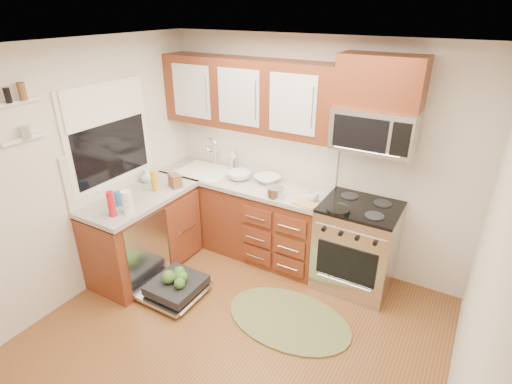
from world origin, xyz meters
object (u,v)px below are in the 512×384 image
Objects in this scene: microwave at (374,129)px; bowl_a at (267,179)px; sink at (205,180)px; paper_towel_roll at (127,202)px; stock_pot at (275,192)px; bowl_b at (239,175)px; range at (356,246)px; cup at (313,197)px; dishwasher at (174,287)px; skillet at (338,210)px; cutting_board at (306,204)px; rug at (288,319)px; upper_cabinets at (247,94)px.

microwave is 1.34m from bowl_a.
sink is 1.25m from paper_towel_roll.
bowl_b is at bearing 160.12° from stock_pot.
bowl_a is at bearing 175.23° from range.
cup is (1.45, 1.13, -0.07)m from paper_towel_roll.
skillet is (1.38, 0.88, 0.87)m from dishwasher.
bowl_a is 0.33m from bowl_b.
range is 3.42× the size of bowl_b.
cutting_board is 1.75m from paper_towel_roll.
range is 3.35× the size of bowl_a.
cup reaches higher than bowl_a.
cup is at bearing -154.79° from microwave.
skillet is (-0.16, -0.25, 0.50)m from range.
microwave reaches higher than skillet.
range reaches higher than cutting_board.
bowl_b is (-0.58, 0.21, -0.01)m from stock_pot.
bowl_a is at bearing 162.63° from cup.
skillet is 0.79× the size of bowl_a.
bowl_b is at bearing 84.69° from dishwasher.
range is 1.22m from bowl_a.
range is at bearing 67.89° from rug.
upper_cabinets is at bearing 162.46° from skillet.
stock_pot is at bearing -19.88° from bowl_b.
microwave is at bearing 4.83° from bowl_b.
rug is 4.37× the size of bowl_a.
range is 1.52m from bowl_b.
sink is 2.23× the size of bowl_b.
bowl_a reaches higher than cutting_board.
cup is at bearing -17.37° from bowl_a.
rug is at bearing 13.23° from paper_towel_roll.
microwave is 1.09× the size of dishwasher.
range is at bearing -5.89° from upper_cabinets.
skillet is at bearing 28.98° from paper_towel_roll.
cutting_board is at bearing 173.52° from skillet.
cutting_board is (-0.51, -0.21, 0.46)m from range.
cup is (-0.13, 0.76, 0.96)m from rug.
cup is (1.06, 1.02, 0.87)m from dishwasher.
sink is at bearing -179.70° from range.
cup is at bearing -6.26° from bowl_b.
upper_cabinets reaches higher than paper_towel_roll.
skillet is at bearing 32.44° from dishwasher.
skillet is 0.90× the size of cutting_board.
rug is (1.19, 0.27, -0.09)m from dishwasher.
cutting_board is at bearing -104.89° from cup.
dishwasher is at bearing -70.80° from sink.
stock_pot is 0.35m from cutting_board.
paper_towel_roll reaches higher than rug.
bowl_b reaches higher than dishwasher.
rug is 1.27m from stock_pot.
skillet reaches higher than rug.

